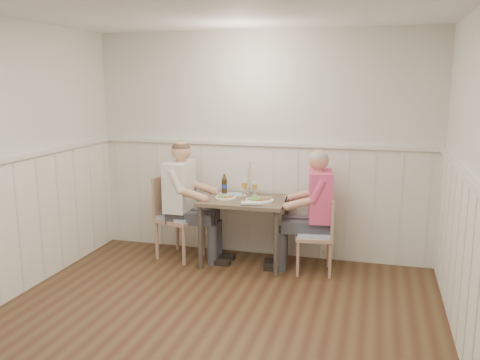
{
  "coord_description": "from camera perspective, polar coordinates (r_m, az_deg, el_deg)",
  "views": [
    {
      "loc": [
        1.31,
        -3.46,
        2.04
      ],
      "look_at": [
        -0.09,
        1.64,
        1.0
      ],
      "focal_mm": 38.0,
      "sensor_mm": 36.0,
      "label": 1
    }
  ],
  "objects": [
    {
      "name": "ground_plane",
      "position": [
        4.22,
        -4.95,
        -17.79
      ],
      "size": [
        4.5,
        4.5,
        0.0
      ],
      "primitive_type": "plane",
      "color": "#442918"
    },
    {
      "name": "room_shell",
      "position": [
        3.73,
        -5.33,
        3.07
      ],
      "size": [
        4.04,
        4.54,
        2.6
      ],
      "color": "silver",
      "rests_on": "ground"
    },
    {
      "name": "wainscot",
      "position": [
        4.55,
        -2.09,
        -6.14
      ],
      "size": [
        4.0,
        4.49,
        1.34
      ],
      "color": "silver",
      "rests_on": "ground"
    },
    {
      "name": "dining_table",
      "position": [
        5.65,
        0.54,
        -3.1
      ],
      "size": [
        0.94,
        0.7,
        0.75
      ],
      "color": "brown",
      "rests_on": "ground"
    },
    {
      "name": "chair_right",
      "position": [
        5.51,
        8.86,
        -5.79
      ],
      "size": [
        0.44,
        0.44,
        0.83
      ],
      "color": "tan",
      "rests_on": "ground"
    },
    {
      "name": "chair_left",
      "position": [
        5.96,
        -7.22,
        -3.76
      ],
      "size": [
        0.56,
        0.56,
        0.96
      ],
      "color": "tan",
      "rests_on": "ground"
    },
    {
      "name": "man_in_pink",
      "position": [
        5.57,
        8.5,
        -4.38
      ],
      "size": [
        0.67,
        0.47,
        1.34
      ],
      "color": "#3F3F47",
      "rests_on": "ground"
    },
    {
      "name": "diner_cream",
      "position": [
        5.86,
        -6.37,
        -3.31
      ],
      "size": [
        0.64,
        0.45,
        1.4
      ],
      "color": "#3F3F47",
      "rests_on": "ground"
    },
    {
      "name": "plate_man",
      "position": [
        5.51,
        2.12,
        -2.15
      ],
      "size": [
        0.31,
        0.31,
        0.08
      ],
      "color": "white",
      "rests_on": "dining_table"
    },
    {
      "name": "plate_diner",
      "position": [
        5.64,
        -1.74,
        -1.9
      ],
      "size": [
        0.23,
        0.23,
        0.06
      ],
      "color": "white",
      "rests_on": "dining_table"
    },
    {
      "name": "beer_glass_a",
      "position": [
        5.78,
        1.67,
        -0.72
      ],
      "size": [
        0.06,
        0.06,
        0.16
      ],
      "color": "silver",
      "rests_on": "dining_table"
    },
    {
      "name": "beer_glass_b",
      "position": [
        5.75,
        0.5,
        -0.56
      ],
      "size": [
        0.07,
        0.07,
        0.19
      ],
      "color": "silver",
      "rests_on": "dining_table"
    },
    {
      "name": "beer_bottle",
      "position": [
        5.86,
        -1.77,
        -0.56
      ],
      "size": [
        0.07,
        0.07,
        0.23
      ],
      "color": "#31210E",
      "rests_on": "dining_table"
    },
    {
      "name": "rolled_napkin",
      "position": [
        5.33,
        1.3,
        -2.62
      ],
      "size": [
        0.22,
        0.09,
        0.05
      ],
      "color": "white",
      "rests_on": "dining_table"
    },
    {
      "name": "grass_vase",
      "position": [
        5.87,
        0.88,
        0.17
      ],
      "size": [
        0.04,
        0.04,
        0.39
      ],
      "color": "silver",
      "rests_on": "dining_table"
    },
    {
      "name": "gingham_mat",
      "position": [
        5.84,
        -1.17,
        -1.62
      ],
      "size": [
        0.32,
        0.28,
        0.01
      ],
      "color": "#5D7DA7",
      "rests_on": "dining_table"
    }
  ]
}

